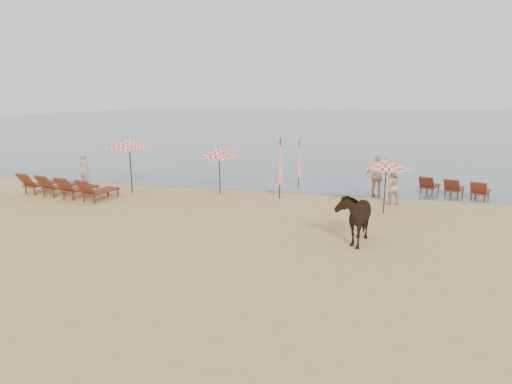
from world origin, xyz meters
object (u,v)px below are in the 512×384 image
beachgoer_right_a (391,186)px  beachgoer_right_b (377,177)px  lounger_cluster_right (454,188)px  cow (354,216)px  umbrella_closed_right (299,159)px  umbrella_open_left_b (219,151)px  umbrella_open_right (387,164)px  umbrella_open_left_a (129,143)px  umbrella_closed_left (280,162)px  beachgoer_left (85,169)px  lounger_cluster_left (66,186)px

beachgoer_right_a → beachgoer_right_b: size_ratio=0.83×
lounger_cluster_right → cow: bearing=-98.3°
umbrella_closed_right → umbrella_open_left_b: bearing=-145.1°
umbrella_open_right → beachgoer_right_a: (0.34, 1.61, -1.13)m
lounger_cluster_right → umbrella_open_left_a: size_ratio=1.22×
beachgoer_right_b → cow: bearing=97.9°
umbrella_closed_left → beachgoer_right_a: umbrella_closed_left is taller
umbrella_open_left_b → beachgoer_left: umbrella_open_left_b is taller
umbrella_open_left_b → lounger_cluster_right: bearing=-0.4°
lounger_cluster_left → umbrella_closed_left: (9.15, 1.92, 1.13)m
cow → beachgoer_right_b: 6.32m
umbrella_open_left_a → beachgoer_right_a: (11.37, 0.62, -1.50)m
lounger_cluster_right → umbrella_open_left_a: (-14.11, -2.62, 1.85)m
umbrella_closed_right → beachgoer_right_a: (4.13, -2.23, -0.63)m
umbrella_open_left_a → beachgoer_left: umbrella_open_left_a is taller
cow → beachgoer_right_a: bearing=83.6°
lounger_cluster_right → beachgoer_right_a: bearing=-122.5°
lounger_cluster_right → beachgoer_right_b: size_ratio=1.68×
umbrella_open_left_b → beachgoer_left: size_ratio=1.39×
beachgoer_left → umbrella_closed_left: bearing=-164.8°
beachgoer_right_b → umbrella_closed_right: bearing=-2.1°
lounger_cluster_right → cow: 8.26m
cow → beachgoer_left: 14.18m
lounger_cluster_left → umbrella_closed_left: size_ratio=1.76×
umbrella_open_left_a → umbrella_open_right: umbrella_open_left_a is taller
umbrella_open_right → beachgoer_right_b: umbrella_open_right is taller
umbrella_open_right → cow: size_ratio=1.11×
lounger_cluster_right → umbrella_open_right: bearing=-109.0°
umbrella_open_right → beachgoer_left: size_ratio=1.29×
lounger_cluster_right → beachgoer_right_a: beachgoer_right_a is taller
umbrella_open_right → cow: umbrella_open_right is taller
umbrella_closed_right → cow: 7.92m
umbrella_open_left_a → umbrella_closed_right: 7.84m
lounger_cluster_left → umbrella_closed_left: bearing=23.7°
lounger_cluster_right → beachgoer_right_b: beachgoer_right_b is taller
beachgoer_left → beachgoer_right_b: bearing=-158.9°
umbrella_open_left_b → beachgoer_right_a: 7.44m
beachgoer_right_a → beachgoer_right_b: bearing=-78.7°
lounger_cluster_right → beachgoer_right_a: size_ratio=2.02×
lounger_cluster_left → umbrella_open_right: size_ratio=2.18×
lounger_cluster_left → beachgoer_left: 2.49m
umbrella_open_left_a → umbrella_closed_right: (7.24, 2.86, -0.87)m
lounger_cluster_right → umbrella_open_left_b: umbrella_open_left_b is taller
umbrella_closed_left → umbrella_closed_right: (0.46, 2.38, -0.21)m
umbrella_open_right → lounger_cluster_right: bearing=65.8°
umbrella_closed_left → beachgoer_left: 9.89m
umbrella_closed_left → umbrella_closed_right: bearing=79.1°
beachgoer_left → lounger_cluster_right: bearing=-156.6°
beachgoer_right_a → lounger_cluster_right: bearing=-158.4°
umbrella_closed_left → lounger_cluster_left: bearing=-168.2°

